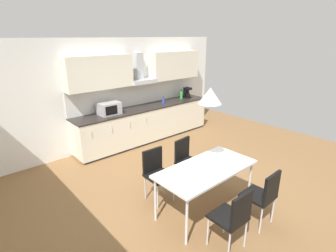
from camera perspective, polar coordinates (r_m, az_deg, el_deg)
The scene contains 15 objects.
ground_plane at distance 4.82m, azimuth 1.96°, elevation -14.01°, with size 9.25×7.93×0.02m, color brown.
wall_back at distance 6.40m, azimuth -14.76°, elevation 6.49°, with size 7.40×0.10×2.58m, color white.
kitchen_counter at distance 6.85m, azimuth -4.78°, elevation 0.61°, with size 3.84×0.68×0.90m.
backsplash_tile at distance 6.91m, azimuth -6.53°, elevation 6.94°, with size 3.82×0.02×0.55m, color silver.
upper_wall_cabinets at distance 6.67m, azimuth -5.96°, elevation 12.31°, with size 3.82×0.40×0.74m.
microwave at distance 6.15m, azimuth -12.67°, elevation 3.75°, with size 0.48×0.35×0.28m.
coffee_maker at distance 7.68m, azimuth 4.15°, elevation 7.27°, with size 0.18×0.19×0.30m.
bottle_blue at distance 6.99m, azimuth -1.02°, elevation 5.56°, with size 0.06×0.06×0.19m.
bottle_green at distance 7.54m, azimuth 2.90°, elevation 6.78°, with size 0.08×0.08×0.26m.
dining_table at distance 4.03m, azimuth 8.31°, elevation -9.57°, with size 1.58×0.76×0.75m.
chair_near_left at distance 3.50m, azimuth 14.12°, elevation -18.25°, with size 0.41×0.41×0.87m.
chair_far_left at distance 4.37m, azimuth -2.58°, elevation -9.47°, with size 0.41×0.41×0.87m.
chair_near_right at distance 4.02m, azimuth 20.15°, elevation -13.54°, with size 0.41×0.41×0.87m.
chair_far_right at distance 4.79m, azimuth 3.98°, elevation -6.81°, with size 0.44×0.44×0.87m.
pendant_lamp at distance 3.62m, azimuth 9.18°, elevation 6.51°, with size 0.32×0.32×0.22m, color silver.
Camera 1 is at (-2.78, -2.92, 2.62)m, focal length 28.00 mm.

